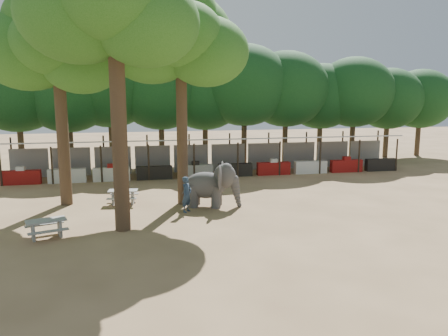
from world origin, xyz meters
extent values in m
plane|color=brown|center=(0.00, 0.00, 0.00)|extent=(100.00, 100.00, 0.00)
cube|color=#9A9DA2|center=(0.00, 14.00, 2.50)|extent=(28.00, 2.99, 0.39)
cylinder|color=#2D2319|center=(-12.60, 12.65, 1.20)|extent=(0.12, 0.12, 2.40)
cylinder|color=#2D2319|center=(-12.60, 15.35, 1.40)|extent=(0.12, 0.12, 2.80)
cube|color=maroon|center=(-12.60, 12.90, 0.45)|extent=(2.38, 0.50, 0.90)
cube|color=gray|center=(-12.60, 15.30, 1.00)|extent=(2.52, 0.12, 2.00)
cylinder|color=#2D2319|center=(-9.80, 12.65, 1.20)|extent=(0.12, 0.12, 2.40)
cylinder|color=#2D2319|center=(-9.80, 15.35, 1.40)|extent=(0.12, 0.12, 2.80)
cube|color=silver|center=(-9.80, 12.90, 0.45)|extent=(2.38, 0.50, 0.90)
cube|color=gray|center=(-9.80, 15.30, 1.00)|extent=(2.52, 0.12, 2.00)
cylinder|color=#2D2319|center=(-7.00, 12.65, 1.20)|extent=(0.12, 0.12, 2.40)
cylinder|color=#2D2319|center=(-7.00, 15.35, 1.40)|extent=(0.12, 0.12, 2.80)
cube|color=silver|center=(-7.00, 12.90, 0.45)|extent=(2.38, 0.50, 0.90)
cube|color=gray|center=(-7.00, 15.30, 1.00)|extent=(2.52, 0.12, 2.00)
cylinder|color=#2D2319|center=(-4.20, 12.65, 1.20)|extent=(0.12, 0.12, 2.40)
cylinder|color=#2D2319|center=(-4.20, 15.35, 1.40)|extent=(0.12, 0.12, 2.80)
cube|color=black|center=(-4.20, 12.90, 0.45)|extent=(2.38, 0.50, 0.90)
cube|color=gray|center=(-4.20, 15.30, 1.00)|extent=(2.52, 0.12, 2.00)
cylinder|color=#2D2319|center=(-1.40, 12.65, 1.20)|extent=(0.12, 0.12, 2.40)
cylinder|color=#2D2319|center=(-1.40, 15.35, 1.40)|extent=(0.12, 0.12, 2.80)
cube|color=gray|center=(-1.40, 12.90, 0.45)|extent=(2.38, 0.50, 0.90)
cube|color=gray|center=(-1.40, 15.30, 1.00)|extent=(2.52, 0.12, 2.00)
cylinder|color=#2D2319|center=(1.40, 12.65, 1.20)|extent=(0.12, 0.12, 2.40)
cylinder|color=#2D2319|center=(1.40, 15.35, 1.40)|extent=(0.12, 0.12, 2.80)
cube|color=black|center=(1.40, 12.90, 0.45)|extent=(2.38, 0.50, 0.90)
cube|color=gray|center=(1.40, 15.30, 1.00)|extent=(2.52, 0.12, 2.00)
cylinder|color=#2D2319|center=(4.20, 12.65, 1.20)|extent=(0.12, 0.12, 2.40)
cylinder|color=#2D2319|center=(4.20, 15.35, 1.40)|extent=(0.12, 0.12, 2.80)
cube|color=maroon|center=(4.20, 12.90, 0.45)|extent=(2.38, 0.50, 0.90)
cube|color=gray|center=(4.20, 15.30, 1.00)|extent=(2.52, 0.12, 2.00)
cylinder|color=#2D2319|center=(7.00, 12.65, 1.20)|extent=(0.12, 0.12, 2.40)
cylinder|color=#2D2319|center=(7.00, 15.35, 1.40)|extent=(0.12, 0.12, 2.80)
cube|color=silver|center=(7.00, 12.90, 0.45)|extent=(2.38, 0.50, 0.90)
cube|color=gray|center=(7.00, 15.30, 1.00)|extent=(2.52, 0.12, 2.00)
cylinder|color=#2D2319|center=(9.80, 12.65, 1.20)|extent=(0.12, 0.12, 2.40)
cylinder|color=#2D2319|center=(9.80, 15.35, 1.40)|extent=(0.12, 0.12, 2.80)
cube|color=maroon|center=(9.80, 12.90, 0.45)|extent=(2.38, 0.50, 0.90)
cube|color=gray|center=(9.80, 15.30, 1.00)|extent=(2.52, 0.12, 2.00)
cylinder|color=#2D2319|center=(12.60, 12.65, 1.20)|extent=(0.12, 0.12, 2.40)
cylinder|color=#2D2319|center=(12.60, 15.35, 1.40)|extent=(0.12, 0.12, 2.80)
cube|color=black|center=(12.60, 12.90, 0.45)|extent=(2.38, 0.50, 0.90)
cube|color=gray|center=(12.60, 15.30, 1.00)|extent=(2.52, 0.12, 2.00)
cylinder|color=#332316|center=(-9.00, 7.00, 4.60)|extent=(0.60, 0.60, 9.20)
cone|color=#332316|center=(-9.00, 7.00, 9.20)|extent=(0.57, 0.57, 2.88)
ellipsoid|color=#1A5312|center=(-10.40, 7.30, 7.82)|extent=(4.80, 4.80, 3.94)
ellipsoid|color=#1A5312|center=(-7.80, 6.40, 7.42)|extent=(4.20, 4.20, 3.44)
ellipsoid|color=#1A5312|center=(-8.80, 8.10, 8.42)|extent=(5.20, 5.20, 4.26)
ellipsoid|color=#1A5312|center=(-9.00, 5.70, 8.12)|extent=(3.80, 3.80, 3.12)
ellipsoid|color=#1A5312|center=(-9.30, 7.20, 9.22)|extent=(4.40, 4.40, 3.61)
cylinder|color=#332316|center=(-6.00, 2.00, 5.20)|extent=(0.64, 0.64, 10.40)
ellipsoid|color=#1A5312|center=(-7.40, 2.30, 8.84)|extent=(4.80, 4.80, 3.94)
ellipsoid|color=#1A5312|center=(-4.80, 1.40, 8.44)|extent=(4.20, 4.20, 3.44)
ellipsoid|color=#1A5312|center=(-5.80, 3.10, 9.44)|extent=(5.20, 5.20, 4.26)
cylinder|color=#332316|center=(-3.00, 6.00, 4.80)|extent=(0.56, 0.56, 9.60)
cone|color=#332316|center=(-3.00, 6.00, 9.60)|extent=(0.53, 0.53, 3.00)
ellipsoid|color=#1A5312|center=(-4.40, 6.30, 8.16)|extent=(4.80, 4.80, 3.94)
ellipsoid|color=#1A5312|center=(-1.80, 5.40, 7.76)|extent=(4.20, 4.20, 3.44)
ellipsoid|color=#1A5312|center=(-2.80, 7.10, 8.76)|extent=(5.20, 5.20, 4.26)
ellipsoid|color=#1A5312|center=(-3.00, 4.70, 8.46)|extent=(3.80, 3.80, 3.12)
ellipsoid|color=#1A5312|center=(-3.30, 6.20, 9.56)|extent=(4.40, 4.40, 3.61)
cylinder|color=#332316|center=(-13.33, 19.00, 1.87)|extent=(0.44, 0.44, 3.74)
ellipsoid|color=black|center=(-13.33, 19.00, 5.53)|extent=(6.46, 5.95, 5.61)
cylinder|color=#332316|center=(-10.00, 19.00, 1.87)|extent=(0.44, 0.44, 3.74)
ellipsoid|color=black|center=(-10.00, 19.00, 5.53)|extent=(6.46, 5.95, 5.61)
cylinder|color=#332316|center=(-6.67, 19.00, 1.87)|extent=(0.44, 0.44, 3.74)
ellipsoid|color=black|center=(-6.67, 19.00, 5.53)|extent=(6.46, 5.95, 5.61)
cylinder|color=#332316|center=(-3.33, 19.00, 1.87)|extent=(0.44, 0.44, 3.74)
ellipsoid|color=black|center=(-3.33, 19.00, 5.53)|extent=(6.46, 5.95, 5.61)
cylinder|color=#332316|center=(0.00, 19.00, 1.87)|extent=(0.44, 0.44, 3.74)
ellipsoid|color=black|center=(0.00, 19.00, 5.53)|extent=(6.46, 5.95, 5.61)
cylinder|color=#332316|center=(3.33, 19.00, 1.87)|extent=(0.44, 0.44, 3.74)
ellipsoid|color=black|center=(3.33, 19.00, 5.53)|extent=(6.46, 5.95, 5.61)
cylinder|color=#332316|center=(6.67, 19.00, 1.87)|extent=(0.44, 0.44, 3.74)
ellipsoid|color=black|center=(6.67, 19.00, 5.53)|extent=(6.46, 5.95, 5.61)
cylinder|color=#332316|center=(10.00, 19.00, 1.87)|extent=(0.44, 0.44, 3.74)
ellipsoid|color=black|center=(10.00, 19.00, 5.53)|extent=(6.46, 5.95, 5.61)
cylinder|color=#332316|center=(13.33, 19.00, 1.87)|extent=(0.44, 0.44, 3.74)
ellipsoid|color=black|center=(13.33, 19.00, 5.53)|extent=(6.46, 5.95, 5.61)
cylinder|color=#332316|center=(16.67, 19.00, 1.87)|extent=(0.44, 0.44, 3.74)
ellipsoid|color=black|center=(16.67, 19.00, 5.53)|extent=(6.46, 5.95, 5.61)
cylinder|color=#332316|center=(20.00, 19.00, 1.87)|extent=(0.44, 0.44, 3.74)
ellipsoid|color=black|center=(20.00, 19.00, 5.53)|extent=(6.46, 5.95, 5.61)
ellipsoid|color=#3B3939|center=(-1.92, 5.25, 1.10)|extent=(2.37, 1.79, 1.36)
cylinder|color=#3B3939|center=(-2.57, 5.11, 0.57)|extent=(0.61, 0.61, 1.15)
cylinder|color=#3B3939|center=(-2.38, 5.73, 0.57)|extent=(0.61, 0.61, 1.15)
cylinder|color=#3B3939|center=(-1.46, 4.77, 0.57)|extent=(0.61, 0.61, 1.15)
cylinder|color=#3B3939|center=(-1.27, 5.39, 0.57)|extent=(0.61, 0.61, 1.15)
ellipsoid|color=#3B3939|center=(-0.97, 4.96, 1.58)|extent=(1.39, 1.24, 1.26)
ellipsoid|color=#3B3939|center=(-1.33, 4.43, 1.62)|extent=(0.49, 1.05, 1.29)
ellipsoid|color=#3B3939|center=(-0.97, 5.60, 1.62)|extent=(0.49, 1.05, 1.29)
cone|color=#3B3939|center=(-0.38, 4.78, 0.71)|extent=(0.65, 0.65, 1.43)
imported|color=#26384C|center=(-3.00, 4.30, 0.88)|extent=(0.73, 0.76, 1.76)
cube|color=gray|center=(-8.98, 1.53, 0.73)|extent=(1.66, 1.15, 0.06)
cube|color=gray|center=(-9.46, 1.37, 0.35)|extent=(0.29, 0.61, 0.71)
cube|color=gray|center=(-8.50, 1.69, 0.35)|extent=(0.29, 0.61, 0.71)
cube|color=gray|center=(-8.81, 1.00, 0.42)|extent=(1.51, 0.71, 0.05)
cube|color=gray|center=(-9.16, 2.05, 0.42)|extent=(1.51, 0.71, 0.05)
cube|color=gray|center=(-6.10, 6.50, 0.72)|extent=(1.56, 0.87, 0.06)
cube|color=gray|center=(-6.60, 6.56, 0.35)|extent=(0.17, 0.61, 0.70)
cube|color=gray|center=(-5.61, 6.45, 0.35)|extent=(0.17, 0.61, 0.70)
cube|color=gray|center=(-6.17, 5.96, 0.42)|extent=(1.51, 0.42, 0.05)
cube|color=gray|center=(-6.04, 7.05, 0.42)|extent=(1.51, 0.42, 0.05)
camera|label=1|loc=(-5.33, -16.40, 5.77)|focal=35.00mm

